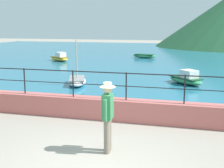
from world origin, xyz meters
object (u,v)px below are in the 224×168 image
at_px(boat_3, 144,56).
at_px(boat_4, 60,58).
at_px(person_walking, 108,114).
at_px(boat_0, 186,79).
at_px(boat_2, 77,81).

xyz_separation_m(boat_3, boat_4, (-6.67, -4.45, 0.07)).
height_order(person_walking, boat_4, person_walking).
bearing_deg(boat_3, person_walking, -82.89).
xyz_separation_m(boat_0, boat_2, (-5.44, -1.71, -0.06)).
relative_size(boat_2, boat_3, 1.01).
xyz_separation_m(boat_0, boat_3, (-4.31, 12.64, -0.07)).
bearing_deg(boat_3, boat_4, -146.29).
distance_m(person_walking, boat_3, 22.33).
bearing_deg(boat_3, boat_2, -94.53).
bearing_deg(boat_3, boat_0, -71.19).
distance_m(boat_2, boat_4, 11.34).
relative_size(person_walking, boat_4, 0.73).
bearing_deg(boat_2, boat_3, 85.47).
distance_m(person_walking, boat_2, 8.75).
relative_size(boat_3, boat_4, 1.02).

